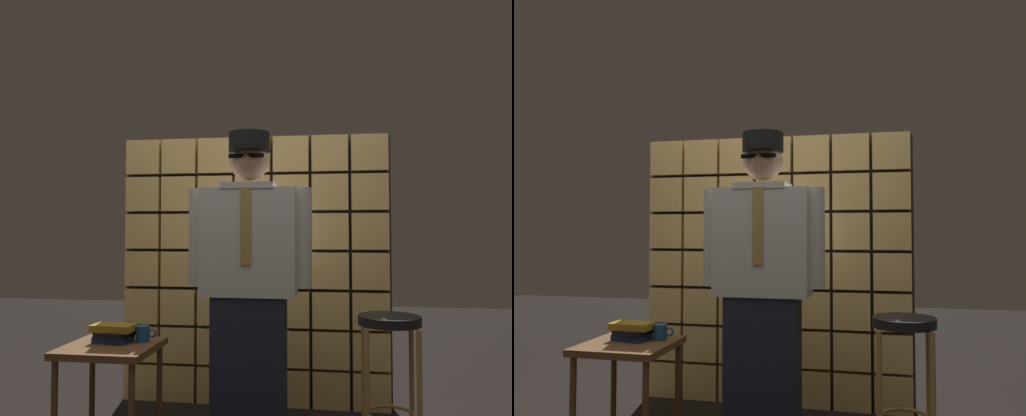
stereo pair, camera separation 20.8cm
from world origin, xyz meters
TOP-DOWN VIEW (x-y plane):
  - glass_block_wall at (-0.00, 1.12)m, footprint 1.93×0.10m
  - standing_person at (0.10, 0.37)m, footprint 0.71×0.30m
  - bar_stool at (0.87, 0.41)m, footprint 0.34×0.34m
  - side_table at (-0.72, 0.35)m, footprint 0.52×0.52m
  - book_stack at (-0.73, 0.41)m, footprint 0.26×0.20m
  - coffee_mug at (-0.56, 0.45)m, footprint 0.13×0.08m

SIDE VIEW (x-z plane):
  - side_table at x=-0.72m, z-range 0.20..0.76m
  - bar_stool at x=0.87m, z-range 0.19..0.94m
  - coffee_mug at x=-0.56m, z-range 0.56..0.65m
  - book_stack at x=-0.73m, z-range 0.56..0.67m
  - standing_person at x=0.10m, z-range 0.04..1.82m
  - glass_block_wall at x=0.00m, z-range -0.02..1.91m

